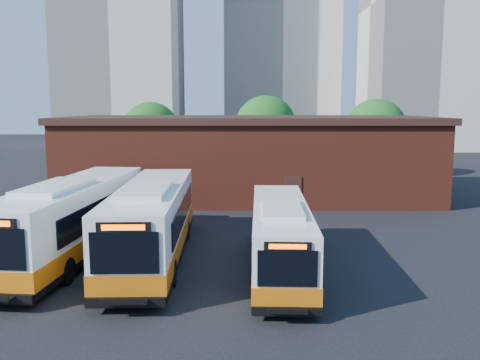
{
  "coord_description": "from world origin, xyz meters",
  "views": [
    {
      "loc": [
        -0.45,
        -20.67,
        7.22
      ],
      "look_at": [
        -0.61,
        7.36,
        3.13
      ],
      "focal_mm": 38.0,
      "sensor_mm": 36.0,
      "label": 1
    }
  ],
  "objects_px": {
    "bus_midwest": "(153,224)",
    "bus_mideast": "(280,239)",
    "transit_worker": "(301,272)",
    "bus_west": "(73,222)"
  },
  "relations": [
    {
      "from": "bus_west",
      "to": "bus_midwest",
      "type": "xyz_separation_m",
      "value": [
        3.91,
        -0.42,
        -0.03
      ]
    },
    {
      "from": "bus_west",
      "to": "transit_worker",
      "type": "xyz_separation_m",
      "value": [
        10.36,
        -5.18,
        -0.73
      ]
    },
    {
      "from": "bus_mideast",
      "to": "transit_worker",
      "type": "distance_m",
      "value": 3.22
    },
    {
      "from": "bus_west",
      "to": "bus_midwest",
      "type": "height_order",
      "value": "bus_west"
    },
    {
      "from": "bus_west",
      "to": "bus_mideast",
      "type": "bearing_deg",
      "value": -6.64
    },
    {
      "from": "bus_west",
      "to": "bus_mideast",
      "type": "height_order",
      "value": "bus_west"
    },
    {
      "from": "bus_west",
      "to": "transit_worker",
      "type": "relative_size",
      "value": 7.13
    },
    {
      "from": "bus_midwest",
      "to": "transit_worker",
      "type": "bearing_deg",
      "value": -38.11
    },
    {
      "from": "transit_worker",
      "to": "bus_west",
      "type": "bearing_deg",
      "value": 74.16
    },
    {
      "from": "bus_midwest",
      "to": "bus_mideast",
      "type": "xyz_separation_m",
      "value": [
        5.91,
        -1.61,
        -0.27
      ]
    }
  ]
}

